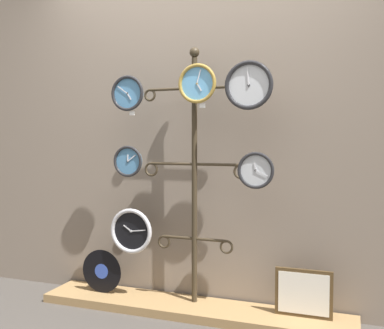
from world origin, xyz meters
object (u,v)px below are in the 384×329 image
Objects in this scene: vinyl_record at (102,271)px; display_stand at (194,223)px; clock_top_center at (197,84)px; picture_frame at (304,293)px; clock_top_left at (128,93)px; clock_top_right at (249,85)px; clock_bottom_left at (131,231)px; clock_middle_right at (256,170)px; clock_middle_left at (128,161)px.

display_stand is at bearing 4.85° from vinyl_record.
picture_frame is at bearing 4.70° from clock_top_center.
clock_top_right reaches higher than clock_top_left.
clock_top_center is 0.73× the size of picture_frame.
clock_bottom_left is 0.42m from vinyl_record.
clock_middle_right is at bearing 0.24° from clock_bottom_left.
display_stand is 0.96m from clock_top_center.
display_stand reaches higher than clock_top_left.
display_stand is 0.86m from picture_frame.
clock_bottom_left is 0.89× the size of picture_frame.
vinyl_record is at bearing 178.90° from clock_middle_right.
clock_middle_left reaches higher than vinyl_record.
clock_middle_left is (-0.51, -0.02, -0.53)m from clock_top_center.
clock_top_left is 1.13× the size of clock_middle_left.
picture_frame is (0.30, 0.06, -0.79)m from clock_middle_right.
clock_top_center is 0.70m from clock_middle_right.
clock_top_right reaches higher than vinyl_record.
picture_frame is at bearing 11.53° from clock_top_right.
clock_top_left is 1.33m from vinyl_record.
clock_top_center is at bearing 2.07° from clock_middle_left.
picture_frame is (1.21, 0.08, -1.31)m from clock_top_left.
clock_middle_right is (0.91, 0.02, -0.52)m from clock_top_left.
display_stand reaches higher than vinyl_record.
vinyl_record is at bearing -175.15° from display_stand.
clock_middle_left is 0.69× the size of vinyl_record.
clock_middle_left is 0.61× the size of picture_frame.
clock_middle_right is (0.40, 0.00, -0.57)m from clock_top_center.
clock_top_left is 0.77× the size of clock_bottom_left.
clock_middle_right reaches higher than clock_bottom_left.
clock_top_left is at bearing -176.30° from picture_frame.
clock_top_center is 0.82× the size of vinyl_record.
clock_top_left is 0.79× the size of clock_top_right.
clock_top_left is 0.77× the size of vinyl_record.
clock_middle_right is at bearing -169.35° from picture_frame.
clock_top_center is at bearing -175.30° from picture_frame.
clock_middle_left is (-0.46, -0.10, 0.43)m from display_stand.
clock_bottom_left is at bearing -179.64° from clock_top_center.
clock_middle_left is 0.50m from clock_bottom_left.
clock_top_center is (0.05, -0.08, 0.95)m from display_stand.
picture_frame is (1.47, 0.03, -0.01)m from vinyl_record.
display_stand is 5.04× the size of picture_frame.
display_stand is 0.64m from clock_middle_left.
vinyl_record reaches higher than picture_frame.
clock_bottom_left is (-0.45, -0.09, -0.07)m from display_stand.
vinyl_record is at bearing 178.28° from clock_top_center.
clock_middle_left reaches higher than picture_frame.
clock_middle_right is at bearing 1.20° from clock_middle_left.
display_stand is 5.67× the size of vinyl_record.
clock_bottom_left is (-0.50, -0.00, -1.03)m from clock_top_center.
display_stand reaches higher than clock_top_right.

